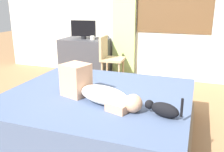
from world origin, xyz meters
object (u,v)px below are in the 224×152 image
(desk, at_px, (85,58))
(chair_by_desk, at_px, (109,56))
(cat, at_px, (163,109))
(tv_monitor, at_px, (83,29))
(person_lying, at_px, (96,90))
(cup, at_px, (92,38))
(bed, at_px, (98,113))

(desk, distance_m, chair_by_desk, 0.70)
(cat, distance_m, chair_by_desk, 2.32)
(desk, relative_size, tv_monitor, 1.88)
(cat, bearing_deg, person_lying, 169.12)
(cup, height_order, chair_by_desk, chair_by_desk)
(bed, distance_m, tv_monitor, 2.34)
(cat, xyz_separation_m, desk, (-1.83, 2.28, -0.17))
(person_lying, xyz_separation_m, chair_by_desk, (-0.54, 1.84, -0.08))
(person_lying, bearing_deg, desk, 118.09)
(chair_by_desk, bearing_deg, cat, -58.22)
(cup, xyz_separation_m, chair_by_desk, (0.42, -0.26, -0.27))
(person_lying, relative_size, tv_monitor, 1.94)
(person_lying, distance_m, chair_by_desk, 1.92)
(cup, bearing_deg, chair_by_desk, -31.69)
(tv_monitor, bearing_deg, cat, -50.95)
(bed, distance_m, person_lying, 0.41)
(bed, height_order, chair_by_desk, chair_by_desk)
(person_lying, relative_size, cup, 12.09)
(desk, distance_m, cup, 0.45)
(chair_by_desk, bearing_deg, desk, 153.15)
(desk, distance_m, tv_monitor, 0.55)
(tv_monitor, distance_m, chair_by_desk, 0.81)
(desk, height_order, tv_monitor, tv_monitor)
(desk, bearing_deg, bed, -61.16)
(person_lying, relative_size, desk, 1.03)
(desk, relative_size, cup, 11.69)
(cat, height_order, chair_by_desk, chair_by_desk)
(person_lying, xyz_separation_m, cat, (0.68, -0.13, -0.05))
(tv_monitor, relative_size, chair_by_desk, 0.56)
(person_lying, relative_size, chair_by_desk, 1.08)
(desk, xyz_separation_m, tv_monitor, (-0.02, 0.00, 0.55))
(cat, bearing_deg, tv_monitor, 129.05)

